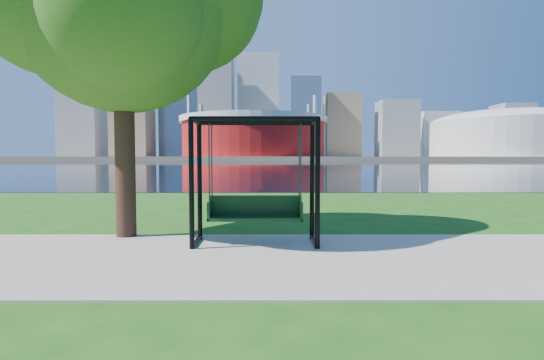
{
  "coord_description": "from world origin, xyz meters",
  "views": [
    {
      "loc": [
        0.2,
        -7.11,
        1.61
      ],
      "look_at": [
        0.2,
        0.0,
        1.23
      ],
      "focal_mm": 28.0,
      "sensor_mm": 36.0,
      "label": 1
    }
  ],
  "objects": [
    {
      "name": "ground",
      "position": [
        0.0,
        0.0,
        0.0
      ],
      "size": [
        900.0,
        900.0,
        0.0
      ],
      "primitive_type": "plane",
      "color": "#1E5114",
      "rests_on": "ground"
    },
    {
      "name": "swing",
      "position": [
        -0.1,
        0.63,
        1.12
      ],
      "size": [
        2.27,
        1.0,
        2.31
      ],
      "rotation": [
        0.0,
        0.0,
        0.01
      ],
      "color": "black",
      "rests_on": "ground"
    },
    {
      "name": "skyline",
      "position": [
        -4.27,
        319.39,
        35.89
      ],
      "size": [
        392.0,
        66.0,
        96.5
      ],
      "color": "gray",
      "rests_on": "far_bank"
    },
    {
      "name": "arena",
      "position": [
        135.0,
        235.0,
        15.87
      ],
      "size": [
        84.0,
        84.0,
        26.56
      ],
      "color": "beige",
      "rests_on": "far_bank"
    },
    {
      "name": "stadium",
      "position": [
        -10.0,
        235.0,
        14.23
      ],
      "size": [
        83.0,
        83.0,
        32.0
      ],
      "color": "maroon",
      "rests_on": "far_bank"
    },
    {
      "name": "far_bank",
      "position": [
        0.0,
        306.0,
        1.0
      ],
      "size": [
        900.0,
        228.0,
        2.0
      ],
      "primitive_type": "cube",
      "color": "#937F60",
      "rests_on": "ground"
    },
    {
      "name": "path",
      "position": [
        0.0,
        -0.5,
        0.01
      ],
      "size": [
        120.0,
        4.0,
        0.03
      ],
      "primitive_type": "cube",
      "color": "#9E937F",
      "rests_on": "ground"
    },
    {
      "name": "river",
      "position": [
        0.0,
        102.0,
        0.01
      ],
      "size": [
        900.0,
        180.0,
        0.02
      ],
      "primitive_type": "cube",
      "color": "black",
      "rests_on": "ground"
    }
  ]
}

